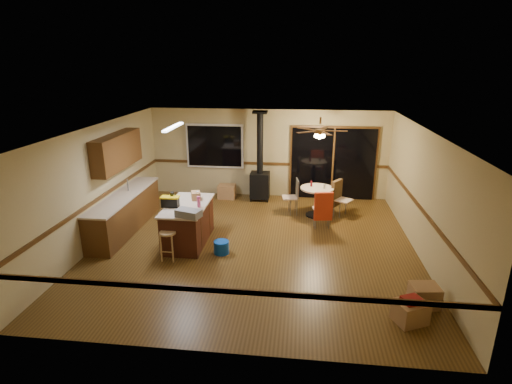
% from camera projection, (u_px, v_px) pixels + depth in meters
% --- Properties ---
extents(floor, '(7.00, 7.00, 0.00)m').
position_uv_depth(floor, '(254.00, 245.00, 8.93)').
color(floor, '#543A17').
rests_on(floor, ground).
extents(ceiling, '(7.00, 7.00, 0.00)m').
position_uv_depth(ceiling, '(254.00, 129.00, 8.11)').
color(ceiling, silver).
rests_on(ceiling, ground).
extents(wall_back, '(7.00, 0.00, 7.00)m').
position_uv_depth(wall_back, '(268.00, 154.00, 11.82)').
color(wall_back, tan).
rests_on(wall_back, ground).
extents(wall_front, '(7.00, 0.00, 7.00)m').
position_uv_depth(wall_front, '(223.00, 271.00, 5.22)').
color(wall_front, tan).
rests_on(wall_front, ground).
extents(wall_left, '(0.00, 7.00, 7.00)m').
position_uv_depth(wall_left, '(99.00, 184.00, 8.90)').
color(wall_left, tan).
rests_on(wall_left, ground).
extents(wall_right, '(0.00, 7.00, 7.00)m').
position_uv_depth(wall_right, '(424.00, 196.00, 8.14)').
color(wall_right, tan).
rests_on(wall_right, ground).
extents(chair_rail, '(7.00, 7.00, 0.08)m').
position_uv_depth(chair_rail, '(254.00, 203.00, 8.61)').
color(chair_rail, '#4B2E12').
rests_on(chair_rail, ground).
extents(window, '(1.72, 0.10, 1.32)m').
position_uv_depth(window, '(215.00, 146.00, 11.89)').
color(window, black).
rests_on(window, ground).
extents(sliding_door, '(2.52, 0.10, 2.10)m').
position_uv_depth(sliding_door, '(333.00, 164.00, 11.65)').
color(sliding_door, black).
rests_on(sliding_door, ground).
extents(lower_cabinets, '(0.60, 3.00, 0.86)m').
position_uv_depth(lower_cabinets, '(125.00, 213.00, 9.61)').
color(lower_cabinets, '#523114').
rests_on(lower_cabinets, ground).
extents(countertop, '(0.64, 3.04, 0.04)m').
position_uv_depth(countertop, '(123.00, 195.00, 9.47)').
color(countertop, '#C4B098').
rests_on(countertop, lower_cabinets).
extents(upper_cabinets, '(0.35, 2.00, 0.80)m').
position_uv_depth(upper_cabinets, '(117.00, 151.00, 9.35)').
color(upper_cabinets, '#523114').
rests_on(upper_cabinets, ground).
extents(kitchen_island, '(0.88, 1.68, 0.90)m').
position_uv_depth(kitchen_island, '(188.00, 223.00, 8.95)').
color(kitchen_island, '#3F1A0F').
rests_on(kitchen_island, ground).
extents(wood_stove, '(0.55, 0.50, 2.52)m').
position_uv_depth(wood_stove, '(260.00, 176.00, 11.60)').
color(wood_stove, black).
rests_on(wood_stove, ground).
extents(ceiling_fan, '(0.24, 0.24, 0.55)m').
position_uv_depth(ceiling_fan, '(320.00, 133.00, 9.92)').
color(ceiling_fan, brown).
rests_on(ceiling_fan, ceiling).
extents(fluorescent_strip, '(0.10, 1.20, 0.04)m').
position_uv_depth(fluorescent_strip, '(173.00, 127.00, 8.60)').
color(fluorescent_strip, white).
rests_on(fluorescent_strip, ceiling).
extents(toolbox_grey, '(0.56, 0.42, 0.16)m').
position_uv_depth(toolbox_grey, '(189.00, 213.00, 8.09)').
color(toolbox_grey, slate).
rests_on(toolbox_grey, kitchen_island).
extents(toolbox_black, '(0.36, 0.20, 0.20)m').
position_uv_depth(toolbox_black, '(170.00, 202.00, 8.65)').
color(toolbox_black, black).
rests_on(toolbox_black, kitchen_island).
extents(toolbox_yellow_lid, '(0.40, 0.22, 0.03)m').
position_uv_depth(toolbox_yellow_lid, '(170.00, 197.00, 8.62)').
color(toolbox_yellow_lid, gold).
rests_on(toolbox_yellow_lid, toolbox_black).
extents(box_on_island, '(0.28, 0.32, 0.18)m').
position_uv_depth(box_on_island, '(196.00, 196.00, 9.12)').
color(box_on_island, '#9A6E44').
rests_on(box_on_island, kitchen_island).
extents(bottle_dark, '(0.10, 0.10, 0.31)m').
position_uv_depth(bottle_dark, '(172.00, 199.00, 8.70)').
color(bottle_dark, black).
rests_on(bottle_dark, kitchen_island).
extents(bottle_pink, '(0.09, 0.09, 0.24)m').
position_uv_depth(bottle_pink, '(199.00, 202.00, 8.62)').
color(bottle_pink, '#D84C8C').
rests_on(bottle_pink, kitchen_island).
extents(bottle_white, '(0.08, 0.08, 0.19)m').
position_uv_depth(bottle_white, '(198.00, 195.00, 9.11)').
color(bottle_white, white).
rests_on(bottle_white, kitchen_island).
extents(bar_stool, '(0.35, 0.35, 0.61)m').
position_uv_depth(bar_stool, '(169.00, 246.00, 8.20)').
color(bar_stool, tan).
rests_on(bar_stool, floor).
extents(blue_bucket, '(0.34, 0.34, 0.27)m').
position_uv_depth(blue_bucket, '(221.00, 247.00, 8.51)').
color(blue_bucket, '#0D47BA').
rests_on(blue_bucket, floor).
extents(dining_table, '(0.86, 0.86, 0.78)m').
position_uv_depth(dining_table, '(317.00, 197.00, 10.45)').
color(dining_table, black).
rests_on(dining_table, ground).
extents(glass_red, '(0.07, 0.07, 0.15)m').
position_uv_depth(glass_red, '(311.00, 184.00, 10.46)').
color(glass_red, '#590C14').
rests_on(glass_red, dining_table).
extents(glass_cream, '(0.07, 0.07, 0.12)m').
position_uv_depth(glass_cream, '(324.00, 186.00, 10.29)').
color(glass_cream, beige).
rests_on(glass_cream, dining_table).
extents(chair_left, '(0.46, 0.46, 0.51)m').
position_uv_depth(chair_left, '(294.00, 192.00, 10.61)').
color(chair_left, '#C3A891').
rests_on(chair_left, ground).
extents(chair_near, '(0.49, 0.52, 0.70)m').
position_uv_depth(chair_near, '(323.00, 206.00, 9.59)').
color(chair_near, '#C3A891').
rests_on(chair_near, ground).
extents(chair_right, '(0.61, 0.60, 0.70)m').
position_uv_depth(chair_right, '(337.00, 193.00, 10.51)').
color(chair_right, '#C3A891').
rests_on(chair_right, ground).
extents(box_under_window, '(0.51, 0.41, 0.40)m').
position_uv_depth(box_under_window, '(227.00, 192.00, 11.92)').
color(box_under_window, '#9A6E44').
rests_on(box_under_window, floor).
extents(box_corner_a, '(0.59, 0.55, 0.35)m').
position_uv_depth(box_corner_a, '(410.00, 312.00, 6.25)').
color(box_corner_a, '#9A6E44').
rests_on(box_corner_a, floor).
extents(box_corner_b, '(0.49, 0.44, 0.37)m').
position_uv_depth(box_corner_b, '(424.00, 295.00, 6.68)').
color(box_corner_b, '#9A6E44').
rests_on(box_corner_b, floor).
extents(box_small_red, '(0.35, 0.33, 0.07)m').
position_uv_depth(box_small_red, '(412.00, 300.00, 6.19)').
color(box_small_red, maroon).
rests_on(box_small_red, box_corner_a).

